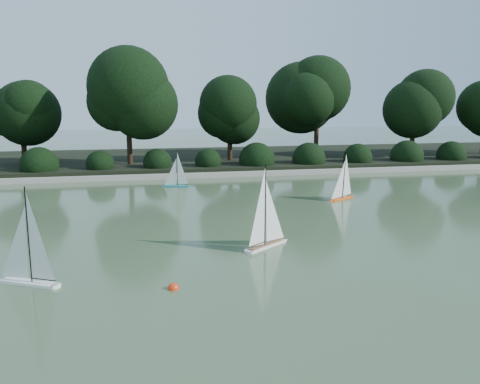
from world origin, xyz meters
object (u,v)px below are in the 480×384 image
(sailboat_orange, at_px, (340,192))
(sailboat_white_b, at_px, (269,233))
(race_buoy, at_px, (173,289))
(sailboat_white_a, at_px, (23,268))
(sailboat_teal, at_px, (174,181))

(sailboat_orange, bearing_deg, sailboat_white_b, -129.16)
(race_buoy, bearing_deg, sailboat_white_a, 163.73)
(sailboat_white_b, xyz_separation_m, race_buoy, (-1.90, -1.72, -0.26))
(sailboat_white_a, xyz_separation_m, sailboat_teal, (2.71, 7.70, -0.05))
(sailboat_teal, bearing_deg, race_buoy, -93.70)
(race_buoy, bearing_deg, sailboat_teal, 86.30)
(race_buoy, bearing_deg, sailboat_orange, 47.80)
(sailboat_white_a, relative_size, race_buoy, 9.34)
(sailboat_white_a, bearing_deg, race_buoy, -16.27)
(sailboat_white_a, distance_m, sailboat_white_b, 4.21)
(sailboat_white_b, bearing_deg, sailboat_orange, 50.84)
(sailboat_teal, height_order, race_buoy, sailboat_teal)
(sailboat_orange, xyz_separation_m, sailboat_teal, (-4.37, 2.92, -0.03))
(sailboat_orange, bearing_deg, sailboat_teal, 146.32)
(sailboat_teal, bearing_deg, sailboat_orange, -33.68)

